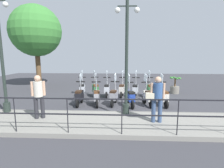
% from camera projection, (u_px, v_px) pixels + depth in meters
% --- Properties ---
extents(ground_plane, '(28.00, 28.00, 0.00)m').
position_uv_depth(ground_plane, '(121.00, 101.00, 9.32)').
color(ground_plane, '#38383D').
extents(promenade_walkway, '(2.20, 20.00, 0.15)m').
position_uv_depth(promenade_walkway, '(121.00, 123.00, 6.20)').
color(promenade_walkway, gray).
rests_on(promenade_walkway, ground_plane).
extents(fence_railing, '(0.04, 16.03, 1.07)m').
position_uv_depth(fence_railing, '(122.00, 109.00, 5.03)').
color(fence_railing, black).
rests_on(fence_railing, promenade_walkway).
extents(lamp_post_near, '(0.26, 0.90, 4.40)m').
position_uv_depth(lamp_post_near, '(126.00, 64.00, 6.60)').
color(lamp_post_near, '#232D28').
rests_on(lamp_post_near, promenade_walkway).
extents(lamp_post_far, '(0.26, 0.90, 4.65)m').
position_uv_depth(lamp_post_far, '(2.00, 61.00, 6.81)').
color(lamp_post_far, '#232D28').
rests_on(lamp_post_far, promenade_walkway).
extents(pedestrian_with_bag, '(0.33, 0.65, 1.59)m').
position_uv_depth(pedestrian_with_bag, '(157.00, 96.00, 5.90)').
color(pedestrian_with_bag, '#384C70').
rests_on(pedestrian_with_bag, promenade_walkway).
extents(pedestrian_distant, '(0.41, 0.47, 1.59)m').
position_uv_depth(pedestrian_distant, '(38.00, 93.00, 6.28)').
color(pedestrian_distant, '#28282D').
rests_on(pedestrian_distant, promenade_walkway).
extents(tree_large, '(3.76, 3.76, 6.09)m').
position_uv_depth(tree_large, '(36.00, 31.00, 12.98)').
color(tree_large, brown).
rests_on(tree_large, ground_plane).
extents(potted_palm, '(1.06, 0.66, 1.05)m').
position_uv_depth(potted_palm, '(175.00, 86.00, 11.19)').
color(potted_palm, slate).
rests_on(potted_palm, ground_plane).
extents(scooter_near_0, '(1.23, 0.45, 1.54)m').
position_uv_depth(scooter_near_0, '(163.00, 96.00, 8.40)').
color(scooter_near_0, black).
rests_on(scooter_near_0, ground_plane).
extents(scooter_near_1, '(1.20, 0.53, 1.54)m').
position_uv_depth(scooter_near_1, '(148.00, 96.00, 8.39)').
color(scooter_near_1, black).
rests_on(scooter_near_1, ground_plane).
extents(scooter_near_2, '(1.22, 0.49, 1.54)m').
position_uv_depth(scooter_near_2, '(130.00, 97.00, 8.32)').
color(scooter_near_2, black).
rests_on(scooter_near_2, ground_plane).
extents(scooter_near_3, '(1.23, 0.47, 1.54)m').
position_uv_depth(scooter_near_3, '(114.00, 95.00, 8.56)').
color(scooter_near_3, black).
rests_on(scooter_near_3, ground_plane).
extents(scooter_near_4, '(1.22, 0.48, 1.54)m').
position_uv_depth(scooter_near_4, '(97.00, 96.00, 8.46)').
color(scooter_near_4, black).
rests_on(scooter_near_4, ground_plane).
extents(scooter_near_5, '(1.23, 0.44, 1.54)m').
position_uv_depth(scooter_near_5, '(79.00, 96.00, 8.52)').
color(scooter_near_5, black).
rests_on(scooter_near_5, ground_plane).
extents(scooter_far_0, '(1.23, 0.44, 1.54)m').
position_uv_depth(scooter_far_0, '(150.00, 89.00, 10.11)').
color(scooter_far_0, black).
rests_on(scooter_far_0, ground_plane).
extents(scooter_far_1, '(1.23, 0.47, 1.54)m').
position_uv_depth(scooter_far_1, '(135.00, 89.00, 10.11)').
color(scooter_far_1, black).
rests_on(scooter_far_1, ground_plane).
extents(scooter_far_2, '(1.23, 0.44, 1.54)m').
position_uv_depth(scooter_far_2, '(122.00, 89.00, 10.17)').
color(scooter_far_2, black).
rests_on(scooter_far_2, ground_plane).
extents(scooter_far_3, '(1.23, 0.44, 1.54)m').
position_uv_depth(scooter_far_3, '(107.00, 89.00, 10.17)').
color(scooter_far_3, black).
rests_on(scooter_far_3, ground_plane).
extents(scooter_far_4, '(1.20, 0.55, 1.54)m').
position_uv_depth(scooter_far_4, '(95.00, 89.00, 10.22)').
color(scooter_far_4, black).
rests_on(scooter_far_4, ground_plane).
extents(scooter_far_5, '(1.23, 0.45, 1.54)m').
position_uv_depth(scooter_far_5, '(82.00, 89.00, 10.25)').
color(scooter_far_5, black).
rests_on(scooter_far_5, ground_plane).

